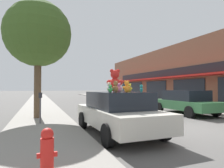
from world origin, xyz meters
TOP-DOWN VIEW (x-y plane):
  - ground_plane at (0.00, 0.00)m, footprint 260.00×260.00m
  - sidewalk_near at (-5.43, 0.00)m, footprint 2.67×90.00m
  - plush_art_car at (-2.99, 0.21)m, footprint 2.14×4.50m
  - teddy_bear_giant at (-2.98, 0.50)m, footprint 0.63×0.42m
  - teddy_bear_teal at (-2.39, -0.41)m, footprint 0.16×0.19m
  - teddy_bear_brown at (-3.37, -0.58)m, footprint 0.26×0.23m
  - teddy_bear_orange at (-3.10, -0.81)m, footprint 0.27×0.17m
  - teddy_bear_green at (-3.57, -0.64)m, footprint 0.17×0.14m
  - teddy_bear_cream at (-3.25, 0.36)m, footprint 0.20×0.26m
  - teddy_bear_yellow at (-2.55, 0.17)m, footprint 0.22×0.14m
  - teddy_bear_white at (-2.52, 1.04)m, footprint 0.27×0.23m
  - teddy_bear_blue at (-3.38, -0.06)m, footprint 0.16×0.15m
  - teddy_bear_pink at (-3.06, -0.07)m, footprint 0.23×0.15m
  - parked_car_far_center at (2.90, 3.66)m, footprint 2.06×4.52m
  - street_tree at (-5.64, 4.28)m, footprint 3.29×3.29m
  - fire_hydrant at (-5.47, -2.78)m, footprint 0.33×0.22m
  - parking_meter at (-5.53, 2.52)m, footprint 0.14×0.10m

SIDE VIEW (x-z plane):
  - ground_plane at x=0.00m, z-range 0.00..0.00m
  - sidewalk_near at x=-5.43m, z-range 0.00..0.14m
  - fire_hydrant at x=-5.47m, z-range 0.14..0.93m
  - plush_art_car at x=-2.99m, z-range 0.04..1.51m
  - parked_car_far_center at x=2.90m, z-range 0.04..1.51m
  - parking_meter at x=-5.53m, z-range 0.32..1.59m
  - teddy_bear_blue at x=-3.38m, z-range 1.46..1.69m
  - teddy_bear_green at x=-3.57m, z-range 1.46..1.70m
  - teddy_bear_teal at x=-2.39m, z-range 1.46..1.72m
  - teddy_bear_yellow at x=-2.55m, z-range 1.46..1.76m
  - teddy_bear_pink at x=-3.06m, z-range 1.46..1.78m
  - teddy_bear_cream at x=-3.25m, z-range 1.46..1.81m
  - teddy_bear_brown at x=-3.37m, z-range 1.46..1.82m
  - teddy_bear_orange at x=-3.10m, z-range 1.46..1.82m
  - teddy_bear_white at x=-2.52m, z-range 1.46..1.83m
  - teddy_bear_giant at x=-2.98m, z-range 1.45..2.29m
  - street_tree at x=-5.64m, z-range 1.39..7.23m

